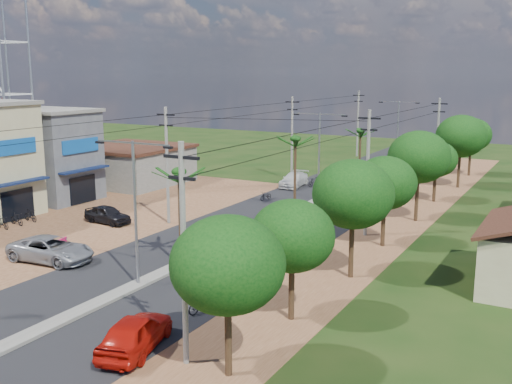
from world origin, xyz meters
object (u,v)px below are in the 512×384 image
car_white_far (294,180)px  roadside_sign (61,247)px  car_silver_mid (240,239)px  car_parked_silver (51,250)px  car_parked_dark (108,215)px  moto_rider_east (203,304)px  car_red_near (135,334)px

car_white_far → roadside_sign: 28.56m
roadside_sign → car_silver_mid: bearing=22.4°
car_white_far → car_parked_silver: 29.74m
car_silver_mid → car_parked_dark: car_silver_mid is taller
moto_rider_east → car_parked_silver: bearing=10.1°
car_silver_mid → car_parked_silver: car_silver_mid is taller
car_silver_mid → car_parked_dark: 12.67m
car_silver_mid → moto_rider_east: 10.49m
car_red_near → car_white_far: car_red_near is taller
car_red_near → roadside_sign: 15.34m
car_parked_dark → moto_rider_east: bearing=-118.8°
car_white_far → moto_rider_east: car_white_far is taller
car_red_near → moto_rider_east: (0.20, 4.75, -0.33)m
car_red_near → car_parked_dark: size_ratio=1.15×
car_parked_silver → moto_rider_east: (12.70, -2.14, -0.31)m
car_parked_dark → moto_rider_east: 19.69m
car_red_near → car_parked_dark: (-16.10, 15.80, -0.10)m
car_white_far → roadside_sign: size_ratio=3.74×
car_red_near → car_white_far: 37.88m
car_silver_mid → car_white_far: (-6.50, 21.98, -0.13)m
car_red_near → car_parked_dark: bearing=-59.8°
moto_rider_east → roadside_sign: roadside_sign is taller
car_white_far → car_parked_silver: car_parked_silver is taller
moto_rider_east → roadside_sign: size_ratio=1.34×
car_silver_mid → roadside_sign: bearing=46.9°
car_silver_mid → car_parked_silver: (-9.00, -7.66, -0.06)m
moto_rider_east → roadside_sign: (-13.20, 3.38, 0.08)m
car_silver_mid → car_white_far: car_silver_mid is taller
roadside_sign → car_white_far: bearing=72.3°
car_parked_dark → roadside_sign: bearing=-152.6°
car_silver_mid → car_parked_dark: bearing=7.2°
car_white_far → car_parked_dark: bearing=-112.3°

